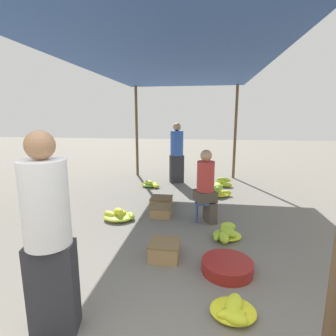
{
  "coord_description": "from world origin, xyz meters",
  "views": [
    {
      "loc": [
        0.63,
        -1.34,
        1.82
      ],
      "look_at": [
        0.0,
        3.03,
        0.95
      ],
      "focal_mm": 28.0,
      "sensor_mm": 36.0,
      "label": 1
    }
  ],
  "objects_px": {
    "banana_pile_right_1": "(218,191)",
    "stool": "(205,204)",
    "banana_pile_right_0": "(233,311)",
    "banana_pile_right_3": "(226,234)",
    "shopper_walking_mid": "(177,152)",
    "basin_black": "(227,267)",
    "banana_pile_left_0": "(119,216)",
    "vendor_foreground": "(48,233)",
    "vendor_seated": "(206,185)",
    "banana_pile_right_2": "(223,183)",
    "crate_near": "(161,211)",
    "banana_pile_left_1": "(151,185)",
    "crate_far": "(161,201)",
    "crate_mid": "(164,250)"
  },
  "relations": [
    {
      "from": "stool",
      "to": "crate_near",
      "type": "height_order",
      "value": "stool"
    },
    {
      "from": "banana_pile_right_3",
      "to": "shopper_walking_mid",
      "type": "distance_m",
      "value": 3.62
    },
    {
      "from": "vendor_foreground",
      "to": "vendor_seated",
      "type": "distance_m",
      "value": 2.93
    },
    {
      "from": "banana_pile_right_1",
      "to": "banana_pile_left_0",
      "type": "bearing_deg",
      "value": -137.1
    },
    {
      "from": "banana_pile_left_0",
      "to": "banana_pile_right_3",
      "type": "relative_size",
      "value": 1.26
    },
    {
      "from": "basin_black",
      "to": "stool",
      "type": "bearing_deg",
      "value": 100.13
    },
    {
      "from": "vendor_foreground",
      "to": "vendor_seated",
      "type": "xyz_separation_m",
      "value": [
        1.27,
        2.63,
        -0.24
      ]
    },
    {
      "from": "banana_pile_right_0",
      "to": "crate_near",
      "type": "relative_size",
      "value": 1.14
    },
    {
      "from": "stool",
      "to": "crate_mid",
      "type": "bearing_deg",
      "value": -110.38
    },
    {
      "from": "banana_pile_right_0",
      "to": "banana_pile_left_0",
      "type": "bearing_deg",
      "value": 130.34
    },
    {
      "from": "vendor_seated",
      "to": "banana_pile_left_0",
      "type": "distance_m",
      "value": 1.65
    },
    {
      "from": "vendor_seated",
      "to": "crate_mid",
      "type": "relative_size",
      "value": 3.3
    },
    {
      "from": "vendor_foreground",
      "to": "crate_near",
      "type": "height_order",
      "value": "vendor_foreground"
    },
    {
      "from": "banana_pile_right_1",
      "to": "stool",
      "type": "bearing_deg",
      "value": -101.51
    },
    {
      "from": "basin_black",
      "to": "shopper_walking_mid",
      "type": "distance_m",
      "value": 4.42
    },
    {
      "from": "stool",
      "to": "crate_mid",
      "type": "distance_m",
      "value": 1.46
    },
    {
      "from": "banana_pile_left_0",
      "to": "shopper_walking_mid",
      "type": "distance_m",
      "value": 3.03
    },
    {
      "from": "banana_pile_left_1",
      "to": "shopper_walking_mid",
      "type": "xyz_separation_m",
      "value": [
        0.61,
        0.59,
        0.79
      ]
    },
    {
      "from": "vendor_foreground",
      "to": "banana_pile_right_3",
      "type": "xyz_separation_m",
      "value": [
        1.58,
        1.94,
        -0.8
      ]
    },
    {
      "from": "crate_far",
      "to": "stool",
      "type": "bearing_deg",
      "value": -37.19
    },
    {
      "from": "vendor_foreground",
      "to": "vendor_seated",
      "type": "bearing_deg",
      "value": 64.18
    },
    {
      "from": "vendor_foreground",
      "to": "banana_pile_right_0",
      "type": "xyz_separation_m",
      "value": [
        1.53,
        0.34,
        -0.82
      ]
    },
    {
      "from": "banana_pile_right_0",
      "to": "banana_pile_right_1",
      "type": "distance_m",
      "value": 3.82
    },
    {
      "from": "banana_pile_right_2",
      "to": "banana_pile_right_3",
      "type": "xyz_separation_m",
      "value": [
        -0.14,
        -3.11,
        -0.01
      ]
    },
    {
      "from": "banana_pile_right_0",
      "to": "shopper_walking_mid",
      "type": "xyz_separation_m",
      "value": [
        -1.07,
        4.95,
        0.79
      ]
    },
    {
      "from": "banana_pile_right_0",
      "to": "banana_pile_right_1",
      "type": "bearing_deg",
      "value": 89.47
    },
    {
      "from": "crate_near",
      "to": "stool",
      "type": "bearing_deg",
      "value": -6.98
    },
    {
      "from": "basin_black",
      "to": "banana_pile_left_0",
      "type": "xyz_separation_m",
      "value": [
        -1.8,
        1.38,
        -0.0
      ]
    },
    {
      "from": "banana_pile_left_0",
      "to": "banana_pile_right_3",
      "type": "bearing_deg",
      "value": -15.78
    },
    {
      "from": "crate_near",
      "to": "shopper_walking_mid",
      "type": "distance_m",
      "value": 2.67
    },
    {
      "from": "banana_pile_right_2",
      "to": "crate_far",
      "type": "xyz_separation_m",
      "value": [
        -1.36,
        -1.74,
        -0.01
      ]
    },
    {
      "from": "banana_pile_right_0",
      "to": "banana_pile_right_1",
      "type": "xyz_separation_m",
      "value": [
        0.04,
        3.82,
        0.05
      ]
    },
    {
      "from": "banana_pile_left_1",
      "to": "crate_far",
      "type": "distance_m",
      "value": 1.48
    },
    {
      "from": "basin_black",
      "to": "crate_mid",
      "type": "height_order",
      "value": "crate_mid"
    },
    {
      "from": "vendor_foreground",
      "to": "banana_pile_left_0",
      "type": "relative_size",
      "value": 2.64
    },
    {
      "from": "vendor_foreground",
      "to": "banana_pile_right_0",
      "type": "bearing_deg",
      "value": 12.65
    },
    {
      "from": "vendor_foreground",
      "to": "banana_pile_right_0",
      "type": "relative_size",
      "value": 3.99
    },
    {
      "from": "banana_pile_right_0",
      "to": "crate_mid",
      "type": "bearing_deg",
      "value": 130.05
    },
    {
      "from": "banana_pile_left_0",
      "to": "crate_mid",
      "type": "relative_size",
      "value": 1.69
    },
    {
      "from": "vendor_seated",
      "to": "crate_near",
      "type": "xyz_separation_m",
      "value": [
        -0.81,
        0.1,
        -0.56
      ]
    },
    {
      "from": "stool",
      "to": "crate_near",
      "type": "xyz_separation_m",
      "value": [
        -0.8,
        0.1,
        -0.2
      ]
    },
    {
      "from": "vendor_seated",
      "to": "basin_black",
      "type": "distance_m",
      "value": 1.68
    },
    {
      "from": "banana_pile_right_2",
      "to": "crate_mid",
      "type": "height_order",
      "value": "banana_pile_right_2"
    },
    {
      "from": "vendor_seated",
      "to": "banana_pile_left_0",
      "type": "xyz_separation_m",
      "value": [
        -1.54,
        -0.17,
        -0.58
      ]
    },
    {
      "from": "banana_pile_right_2",
      "to": "crate_mid",
      "type": "xyz_separation_m",
      "value": [
        -0.97,
        -3.78,
        0.02
      ]
    },
    {
      "from": "banana_pile_right_2",
      "to": "shopper_walking_mid",
      "type": "distance_m",
      "value": 1.49
    },
    {
      "from": "banana_pile_right_1",
      "to": "banana_pile_right_2",
      "type": "height_order",
      "value": "banana_pile_right_1"
    },
    {
      "from": "banana_pile_right_0",
      "to": "crate_near",
      "type": "xyz_separation_m",
      "value": [
        -1.07,
        2.39,
        0.02
      ]
    },
    {
      "from": "crate_mid",
      "to": "vendor_foreground",
      "type": "bearing_deg",
      "value": -120.48
    },
    {
      "from": "banana_pile_right_0",
      "to": "crate_mid",
      "type": "relative_size",
      "value": 1.12
    }
  ]
}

